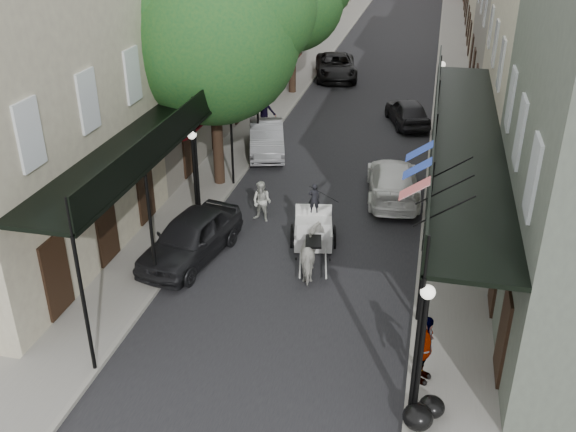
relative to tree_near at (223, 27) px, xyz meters
The scene contains 21 objects.
ground 12.78m from the tree_near, 67.59° to the right, with size 140.00×140.00×0.00m, color gray.
road 12.50m from the tree_near, 66.86° to the left, with size 8.00×90.00×0.01m, color black.
sidewalk_left 11.77m from the tree_near, 94.67° to the left, with size 2.20×90.00×0.12m, color gray.
sidewalk_right 14.91m from the tree_near, 46.88° to the left, with size 2.20×90.00×0.12m, color gray.
gallery_left 4.06m from the tree_near, 100.49° to the right, with size 2.20×18.05×4.88m.
gallery_right 9.84m from the tree_near, 19.59° to the right, with size 2.20×18.05×4.88m.
tree_near is the anchor object (origin of this frame).
lamppost_right_near 15.39m from the tree_near, 55.73° to the right, with size 0.32×0.32×3.71m.
lamppost_left 6.10m from the tree_near, 88.66° to the right, with size 0.32×0.32×3.71m.
lamppost_right_far 12.24m from the tree_near, 43.31° to the left, with size 0.32×0.32×3.71m.
horse 9.74m from the tree_near, 52.63° to the right, with size 0.82×1.80×1.52m, color beige.
carriage 8.03m from the tree_near, 42.16° to the right, with size 1.79×2.44×2.55m.
pedestrian_walking 6.80m from the tree_near, 53.61° to the right, with size 0.77×0.60×1.58m, color beige.
pedestrian_sidewalk_left 8.80m from the tree_near, 92.74° to the left, with size 1.23×0.70×1.90m, color gray.
pedestrian_sidewalk_right 14.67m from the tree_near, 51.96° to the right, with size 1.11×0.46×1.89m, color gray.
car_left_near 8.42m from the tree_near, 84.48° to the right, with size 1.87×4.65×1.59m, color black.
car_left_mid 6.93m from the tree_near, 81.12° to the left, with size 1.55×4.45×1.47m, color #95959A.
car_left_far 18.99m from the tree_near, 84.94° to the left, with size 2.56×5.56×1.55m, color black.
car_right_near 8.92m from the tree_near, ahead, with size 2.02×4.97×1.44m, color white.
car_right_far 12.99m from the tree_near, 54.27° to the left, with size 1.68×4.17×1.42m, color black.
trash_bags 16.08m from the tree_near, 55.10° to the right, with size 0.96×1.11×0.60m.
Camera 1 is at (3.76, -13.51, 11.11)m, focal length 40.00 mm.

